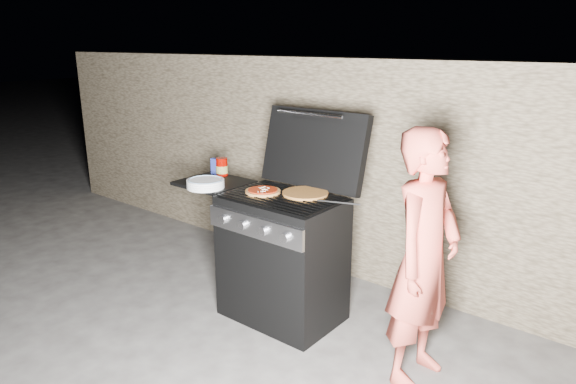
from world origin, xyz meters
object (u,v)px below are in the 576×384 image
Objects in this scene: person at (424,259)px; pizza_topped at (263,191)px; gas_grill at (256,249)px; sauce_jar at (222,167)px.

pizza_topped is at bearing 93.20° from person.
gas_grill is 0.48m from pizza_topped.
person is at bearing -6.07° from sauce_jar.
sauce_jar reaches higher than pizza_topped.
sauce_jar is (-0.50, 0.17, 0.52)m from gas_grill.
gas_grill is at bearing 92.39° from person.
pizza_topped is 0.62m from sauce_jar.
gas_grill is 0.74m from sauce_jar.
gas_grill is at bearing -18.22° from sauce_jar.
sauce_jar is (-0.59, 0.18, 0.05)m from pizza_topped.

